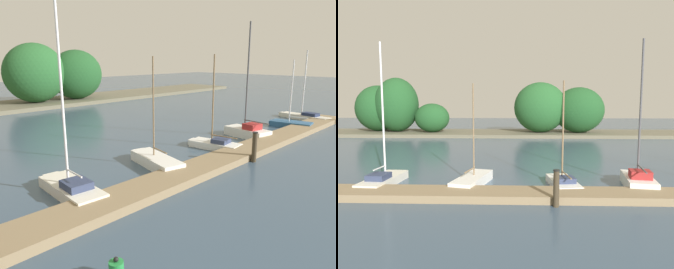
% 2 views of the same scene
% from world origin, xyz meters
% --- Properties ---
extents(dock_pier, '(29.32, 1.80, 0.35)m').
position_xyz_m(dock_pier, '(0.00, 13.26, 0.17)').
color(dock_pier, '#847051').
rests_on(dock_pier, ground).
extents(far_shore, '(65.14, 8.00, 7.42)m').
position_xyz_m(far_shore, '(-6.95, 39.78, 2.85)').
color(far_shore, '#66604C').
rests_on(far_shore, ground).
extents(sailboat_1, '(1.47, 3.82, 7.40)m').
position_xyz_m(sailboat_1, '(-9.09, 15.31, 0.36)').
color(sailboat_1, silver).
rests_on(sailboat_1, ground).
extents(sailboat_2, '(1.91, 3.74, 5.30)m').
position_xyz_m(sailboat_2, '(-4.38, 15.44, 0.29)').
color(sailboat_2, white).
rests_on(sailboat_2, ground).
extents(sailboat_3, '(1.53, 3.28, 5.42)m').
position_xyz_m(sailboat_3, '(0.26, 15.22, 0.29)').
color(sailboat_3, white).
rests_on(sailboat_3, ground).
extents(sailboat_4, '(1.82, 3.44, 7.47)m').
position_xyz_m(sailboat_4, '(4.10, 15.32, 0.44)').
color(sailboat_4, white).
rests_on(sailboat_4, ground).
extents(mooring_piling_1, '(0.28, 0.28, 1.57)m').
position_xyz_m(mooring_piling_1, '(-0.45, 12.20, 0.79)').
color(mooring_piling_1, '#3D3323').
rests_on(mooring_piling_1, ground).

